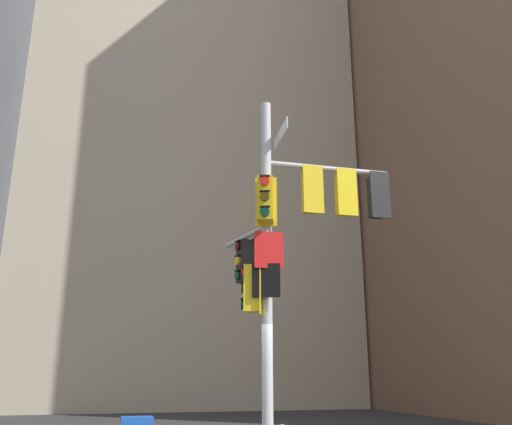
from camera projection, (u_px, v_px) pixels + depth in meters
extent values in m
cube|color=tan|center=(180.00, 105.00, 35.00)|extent=(16.47, 16.47, 36.46)
cylinder|color=#B2B2B5|center=(267.00, 263.00, 11.72)|extent=(0.23, 0.23, 7.64)
cylinder|color=#B2B2B5|center=(328.00, 169.00, 12.73)|extent=(3.02, 0.17, 0.13)
cylinder|color=#B2B2B5|center=(246.00, 237.00, 12.86)|extent=(0.58, 2.11, 0.13)
cube|color=gold|center=(313.00, 189.00, 12.28)|extent=(0.48, 0.04, 1.14)
cube|color=gold|center=(311.00, 191.00, 12.45)|extent=(0.34, 0.34, 1.00)
cylinder|color=#360605|center=(307.00, 180.00, 12.74)|extent=(0.20, 0.06, 0.20)
cube|color=black|center=(307.00, 175.00, 12.78)|extent=(0.22, 0.07, 0.02)
cylinder|color=#3C2C06|center=(308.00, 194.00, 12.64)|extent=(0.20, 0.06, 0.20)
cube|color=black|center=(308.00, 189.00, 12.68)|extent=(0.22, 0.07, 0.02)
cylinder|color=#19C672|center=(308.00, 208.00, 12.54)|extent=(0.20, 0.06, 0.20)
cube|color=black|center=(308.00, 203.00, 12.58)|extent=(0.22, 0.07, 0.02)
cube|color=yellow|center=(347.00, 192.00, 12.47)|extent=(0.48, 0.04, 1.14)
cube|color=yellow|center=(344.00, 194.00, 12.65)|extent=(0.34, 0.34, 1.00)
cylinder|color=#360605|center=(340.00, 183.00, 12.93)|extent=(0.20, 0.06, 0.20)
cube|color=black|center=(340.00, 178.00, 12.97)|extent=(0.22, 0.07, 0.02)
cylinder|color=#3C2C06|center=(341.00, 197.00, 12.83)|extent=(0.20, 0.06, 0.20)
cube|color=black|center=(341.00, 192.00, 12.87)|extent=(0.22, 0.07, 0.02)
cylinder|color=#19C672|center=(342.00, 211.00, 12.73)|extent=(0.20, 0.06, 0.20)
cube|color=black|center=(341.00, 206.00, 12.77)|extent=(0.22, 0.07, 0.02)
cube|color=black|center=(380.00, 194.00, 12.66)|extent=(0.48, 0.04, 1.14)
cube|color=black|center=(377.00, 197.00, 12.84)|extent=(0.34, 0.34, 1.00)
cylinder|color=red|center=(372.00, 186.00, 13.13)|extent=(0.20, 0.06, 0.20)
cube|color=black|center=(372.00, 181.00, 13.17)|extent=(0.22, 0.07, 0.02)
cylinder|color=#3C2C06|center=(373.00, 199.00, 13.03)|extent=(0.20, 0.06, 0.20)
cube|color=black|center=(373.00, 195.00, 13.07)|extent=(0.22, 0.07, 0.02)
cylinder|color=#06311C|center=(374.00, 213.00, 12.93)|extent=(0.20, 0.06, 0.20)
cube|color=black|center=(374.00, 209.00, 12.97)|extent=(0.22, 0.07, 0.02)
cube|color=black|center=(253.00, 262.00, 12.77)|extent=(0.13, 0.48, 1.14)
cube|color=black|center=(245.00, 262.00, 12.69)|extent=(0.40, 0.40, 1.00)
cylinder|color=#360605|center=(238.00, 246.00, 12.70)|extent=(0.10, 0.21, 0.20)
cube|color=black|center=(238.00, 241.00, 12.73)|extent=(0.12, 0.23, 0.02)
cylinder|color=yellow|center=(238.00, 261.00, 12.60)|extent=(0.10, 0.21, 0.20)
cube|color=black|center=(238.00, 256.00, 12.63)|extent=(0.12, 0.23, 0.02)
cylinder|color=#06311C|center=(238.00, 276.00, 12.50)|extent=(0.10, 0.21, 0.20)
cube|color=black|center=(237.00, 271.00, 12.53)|extent=(0.12, 0.23, 0.02)
cube|color=gold|center=(266.00, 202.00, 11.98)|extent=(0.46, 0.19, 1.14)
cube|color=gold|center=(265.00, 199.00, 11.80)|extent=(0.44, 0.44, 1.00)
cylinder|color=red|center=(265.00, 181.00, 11.71)|extent=(0.21, 0.12, 0.20)
cube|color=black|center=(265.00, 176.00, 11.74)|extent=(0.23, 0.14, 0.02)
cylinder|color=#3C2C06|center=(265.00, 196.00, 11.61)|extent=(0.21, 0.12, 0.20)
cube|color=black|center=(265.00, 191.00, 11.64)|extent=(0.23, 0.14, 0.02)
cylinder|color=#06311C|center=(265.00, 212.00, 11.51)|extent=(0.21, 0.12, 0.20)
cube|color=black|center=(265.00, 206.00, 11.54)|extent=(0.23, 0.14, 0.02)
cube|color=yellow|center=(261.00, 288.00, 11.57)|extent=(0.19, 0.46, 1.14)
cube|color=yellow|center=(252.00, 288.00, 11.59)|extent=(0.44, 0.44, 1.00)
cylinder|color=red|center=(243.00, 272.00, 11.70)|extent=(0.13, 0.21, 0.20)
cube|color=black|center=(243.00, 267.00, 11.74)|extent=(0.14, 0.23, 0.02)
cylinder|color=#3C2C06|center=(243.00, 289.00, 11.60)|extent=(0.13, 0.21, 0.20)
cube|color=black|center=(243.00, 283.00, 11.64)|extent=(0.14, 0.23, 0.02)
cylinder|color=#06311C|center=(243.00, 305.00, 11.50)|extent=(0.13, 0.21, 0.20)
cube|color=black|center=(243.00, 299.00, 11.54)|extent=(0.14, 0.23, 0.02)
cube|color=white|center=(281.00, 134.00, 12.66)|extent=(0.11, 1.34, 0.28)
cube|color=#19479E|center=(281.00, 134.00, 12.66)|extent=(0.10, 1.30, 0.24)
cube|color=red|center=(269.00, 250.00, 11.58)|extent=(0.64, 0.05, 0.80)
cube|color=white|center=(269.00, 250.00, 11.58)|extent=(0.60, 0.04, 0.76)
cube|color=black|center=(266.00, 280.00, 11.39)|extent=(0.57, 0.22, 0.72)
cube|color=white|center=(266.00, 280.00, 11.39)|extent=(0.53, 0.21, 0.68)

